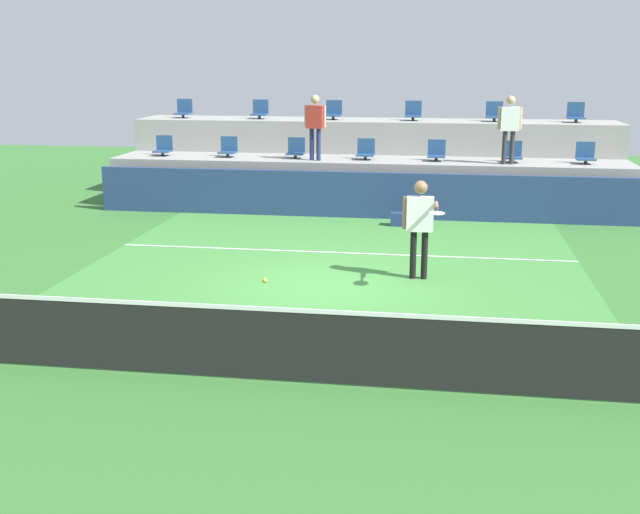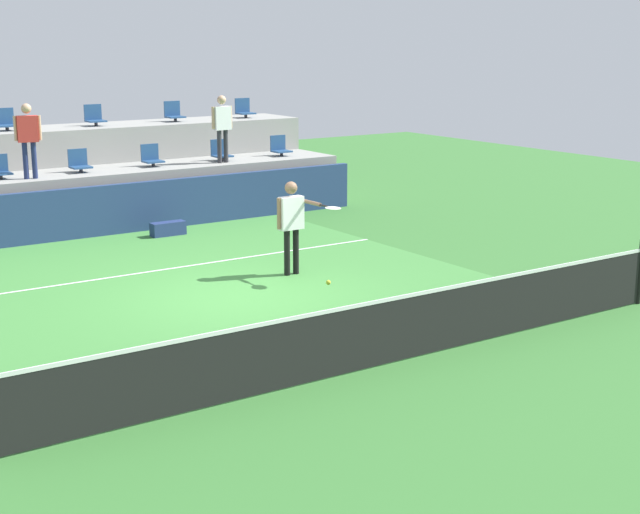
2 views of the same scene
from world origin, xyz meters
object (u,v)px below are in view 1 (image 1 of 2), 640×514
(stadium_chair_lower_far_right, at_px, (586,155))
(spectator_in_grey, at_px, (510,124))
(stadium_chair_lower_center, at_px, (366,151))
(tennis_ball, at_px, (265,280))
(tennis_player, at_px, (420,220))
(stadium_chair_lower_mid_left, at_px, (296,150))
(equipment_bag, at_px, (408,220))
(stadium_chair_upper_left, at_px, (260,111))
(stadium_chair_upper_right, at_px, (494,113))
(stadium_chair_upper_mid_right, at_px, (413,112))
(stadium_chair_lower_mid_right, at_px, (436,152))
(stadium_chair_lower_left, at_px, (228,148))
(spectator_leaning_on_rail, at_px, (315,121))
(stadium_chair_upper_far_left, at_px, (184,110))
(stadium_chair_upper_mid_left, at_px, (334,112))
(stadium_chair_upper_far_right, at_px, (576,114))
(stadium_chair_lower_right, at_px, (513,153))
(stadium_chair_lower_far_left, at_px, (163,147))

(stadium_chair_lower_far_right, relative_size, spectator_in_grey, 0.32)
(stadium_chair_lower_center, bearing_deg, tennis_ball, -91.49)
(stadium_chair_lower_far_right, relative_size, tennis_player, 0.30)
(stadium_chair_lower_mid_left, bearing_deg, equipment_bag, -34.48)
(tennis_ball, bearing_deg, spectator_in_grey, 69.40)
(stadium_chair_upper_left, height_order, stadium_chair_upper_right, same)
(stadium_chair_upper_mid_right, xyz_separation_m, equipment_bag, (0.09, -3.84, -2.16))
(stadium_chair_lower_mid_right, bearing_deg, spectator_in_grey, -12.72)
(stadium_chair_lower_left, xyz_separation_m, equipment_bag, (4.74, -2.04, -1.31))
(equipment_bag, bearing_deg, spectator_leaning_on_rail, 145.50)
(stadium_chair_upper_far_left, distance_m, stadium_chair_upper_right, 8.55)
(tennis_ball, bearing_deg, stadium_chair_upper_right, 73.89)
(equipment_bag, bearing_deg, spectator_in_grey, 35.94)
(stadium_chair_upper_left, relative_size, spectator_leaning_on_rail, 0.32)
(stadium_chair_lower_center, bearing_deg, stadium_chair_upper_left, 150.08)
(stadium_chair_upper_far_left, xyz_separation_m, spectator_leaning_on_rail, (4.09, -2.18, -0.10))
(stadium_chair_lower_center, bearing_deg, equipment_bag, -59.91)
(tennis_ball, distance_m, equipment_bag, 8.43)
(stadium_chair_upper_mid_left, relative_size, spectator_in_grey, 0.32)
(stadium_chair_lower_mid_left, height_order, stadium_chair_upper_far_right, stadium_chair_upper_far_right)
(stadium_chair_lower_center, distance_m, equipment_bag, 2.70)
(equipment_bag, bearing_deg, stadium_chair_upper_mid_left, 120.36)
(stadium_chair_lower_center, xyz_separation_m, stadium_chair_upper_mid_right, (1.09, 1.80, 0.85))
(spectator_leaning_on_rail, bearing_deg, stadium_chair_upper_mid_right, 43.29)
(stadium_chair_lower_mid_left, bearing_deg, stadium_chair_lower_right, 0.00)
(stadium_chair_upper_mid_right, relative_size, tennis_ball, 7.65)
(stadium_chair_lower_far_left, height_order, stadium_chair_lower_mid_left, same)
(stadium_chair_lower_right, relative_size, equipment_bag, 0.68)
(stadium_chair_upper_mid_left, height_order, tennis_ball, stadium_chair_upper_mid_left)
(stadium_chair_lower_far_left, height_order, stadium_chair_upper_mid_left, stadium_chair_upper_mid_left)
(stadium_chair_lower_left, bearing_deg, stadium_chair_lower_far_left, 180.00)
(stadium_chair_upper_far_left, height_order, spectator_in_grey, spectator_in_grey)
(stadium_chair_lower_far_left, bearing_deg, stadium_chair_upper_far_right, 9.62)
(spectator_in_grey, bearing_deg, equipment_bag, -144.06)
(stadium_chair_upper_right, distance_m, tennis_player, 8.55)
(tennis_player, bearing_deg, stadium_chair_upper_far_left, 129.76)
(stadium_chair_upper_mid_right, xyz_separation_m, tennis_player, (0.49, -8.29, -1.26))
(stadium_chair_lower_center, distance_m, stadium_chair_upper_mid_right, 2.27)
(tennis_player, distance_m, spectator_in_grey, 6.50)
(tennis_player, bearing_deg, stadium_chair_upper_far_right, 65.78)
(stadium_chair_upper_left, bearing_deg, spectator_leaning_on_rail, -48.97)
(stadium_chair_upper_mid_right, bearing_deg, stadium_chair_lower_mid_left, -147.98)
(stadium_chair_upper_far_left, height_order, stadium_chair_upper_left, same)
(stadium_chair_lower_left, height_order, stadium_chair_upper_mid_left, stadium_chair_upper_mid_left)
(stadium_chair_lower_mid_right, distance_m, stadium_chair_upper_far_left, 7.36)
(stadium_chair_lower_mid_left, bearing_deg, stadium_chair_upper_far_right, 14.23)
(stadium_chair_lower_far_left, xyz_separation_m, stadium_chair_upper_far_left, (-0.01, 1.80, 0.85))
(stadium_chair_lower_left, relative_size, stadium_chair_upper_far_right, 1.00)
(stadium_chair_upper_left, height_order, stadium_chair_upper_mid_left, same)
(stadium_chair_lower_mid_left, distance_m, stadium_chair_upper_mid_right, 3.50)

